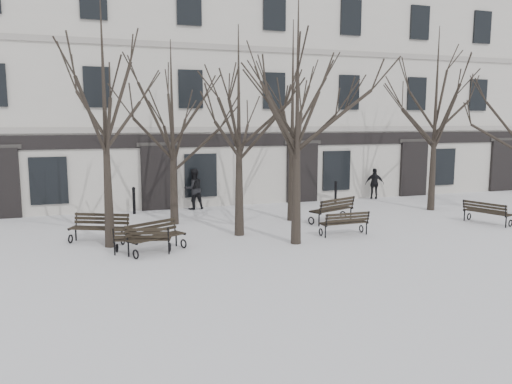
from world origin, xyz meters
name	(u,v)px	position (x,y,z in m)	size (l,w,h in m)	color
ground	(302,244)	(0.00, 0.00, 0.00)	(100.00, 100.00, 0.00)	silver
building	(208,93)	(0.00, 12.96, 5.52)	(40.40, 10.20, 11.40)	#BAB6AC
tree_0	(104,95)	(-5.95, 1.64, 4.76)	(5.33, 5.33, 7.62)	black
tree_1	(239,106)	(-1.57, 1.90, 4.48)	(5.02, 5.02, 7.17)	black
tree_2	(298,90)	(-0.16, 0.14, 4.96)	(5.55, 5.55, 7.93)	black
tree_4	(172,111)	(-3.40, 4.56, 4.37)	(4.90, 4.90, 6.99)	black
tree_5	(293,97)	(1.20, 3.76, 4.90)	(5.49, 5.49, 7.84)	black
tree_6	(436,97)	(8.10, 3.96, 5.03)	(5.63, 5.63, 8.04)	black
bench_0	(155,236)	(-4.66, 0.53, 0.51)	(1.92, 1.44, 0.93)	black
bench_1	(142,239)	(-5.06, 0.43, 0.46)	(1.78, 1.01, 0.85)	black
bench_2	(345,222)	(1.91, 0.66, 0.47)	(1.73, 0.65, 0.86)	black
bench_3	(99,227)	(-6.24, 2.37, 0.52)	(1.97, 1.41, 0.95)	black
bench_4	(333,209)	(2.57, 2.81, 0.55)	(2.10, 1.41, 1.01)	black
bench_5	(486,212)	(8.11, 0.66, 0.48)	(1.15, 1.86, 0.89)	black
bollard_a	(134,199)	(-4.70, 7.25, 0.63)	(0.15, 0.15, 1.18)	black
bollard_b	(336,191)	(4.86, 6.95, 0.59)	(0.14, 0.14, 1.10)	black
pedestrian_b	(194,209)	(-2.01, 7.59, 0.00)	(0.90, 0.70, 1.85)	black
pedestrian_c	(374,199)	(7.41, 7.57, 0.00)	(0.93, 0.39, 1.59)	black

